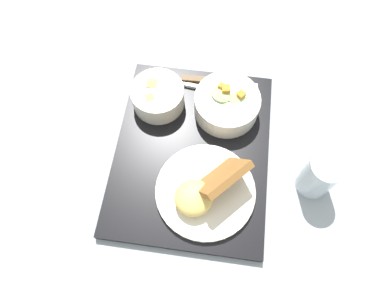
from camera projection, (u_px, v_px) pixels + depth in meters
The scene contains 8 objects.
ground_plane at pixel (192, 153), 0.75m from camera, with size 4.00×4.00×0.00m, color #99A3AD.
serving_tray at pixel (192, 152), 0.74m from camera, with size 0.45×0.37×0.02m.
bowl_salad at pixel (227, 103), 0.74m from camera, with size 0.14×0.14×0.06m.
bowl_soup at pixel (158, 95), 0.75m from camera, with size 0.12×0.12×0.05m.
plate_main at pixel (205, 190), 0.67m from camera, with size 0.20×0.20×0.10m.
knife at pixel (206, 81), 0.80m from camera, with size 0.04×0.18×0.01m.
spoon at pixel (209, 89), 0.79m from camera, with size 0.03×0.17×0.01m.
glass_water at pixel (318, 176), 0.67m from camera, with size 0.07×0.07×0.11m.
Camera 1 is at (0.28, 0.07, 0.69)m, focal length 32.00 mm.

